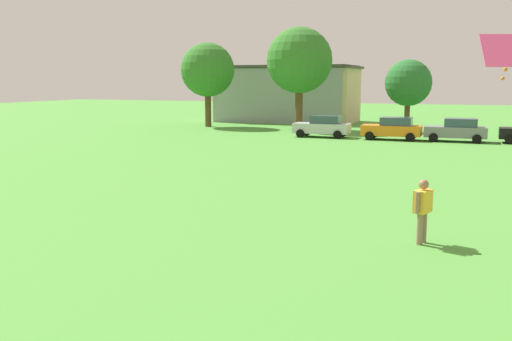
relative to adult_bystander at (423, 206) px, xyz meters
name	(u,v)px	position (x,y,z in m)	size (l,w,h in m)	color
ground_plane	(351,160)	(-5.24, 16.10, -1.05)	(160.00, 160.00, 0.00)	#4C9338
adult_bystander	(423,206)	(0.00, 0.00, 0.00)	(0.49, 0.81, 1.77)	#8C7259
kite	(509,52)	(1.88, 0.02, 4.03)	(1.44, 1.01, 1.16)	#F24C8C
parked_car_silver_0	(323,126)	(-9.95, 28.13, -0.19)	(4.30, 2.02, 1.68)	silver
parked_car_orange_1	(393,128)	(-4.59, 28.02, -0.19)	(4.30, 2.02, 1.68)	orange
parked_car_gray_2	(457,130)	(-0.07, 28.33, -0.19)	(4.30, 2.02, 1.68)	slate
tree_far_left	(208,70)	(-22.74, 34.33, 4.28)	(5.07, 5.07, 7.90)	brown
tree_center	(299,61)	(-13.66, 34.03, 5.05)	(5.80, 5.80, 9.03)	brown
tree_far_right	(408,83)	(-4.38, 35.21, 3.10)	(3.95, 3.95, 6.15)	brown
house_left	(286,94)	(-18.04, 43.82, 1.92)	(14.32, 7.77, 5.93)	#9999A3
house_right	(293,94)	(-17.22, 43.82, 1.87)	(13.60, 7.49, 5.82)	beige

